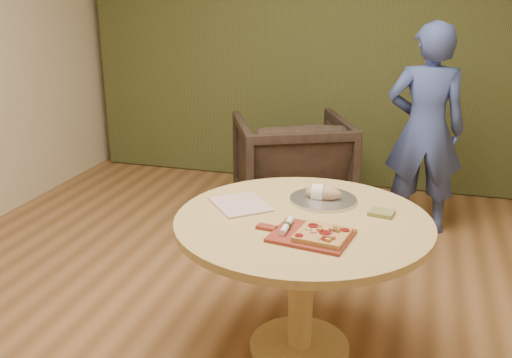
{
  "coord_description": "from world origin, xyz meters",
  "views": [
    {
      "loc": [
        0.8,
        -2.43,
        1.83
      ],
      "look_at": [
        0.01,
        0.25,
        0.88
      ],
      "focal_mm": 40.0,
      "sensor_mm": 36.0,
      "label": 1
    }
  ],
  "objects_px": {
    "pizza_paddle": "(309,235)",
    "cutlery_roll": "(287,226)",
    "serving_tray": "(323,199)",
    "bread_roll": "(322,193)",
    "person_standing": "(425,130)",
    "flatbread_pizza": "(323,234)",
    "pedestal_table": "(302,244)",
    "armchair": "(292,161)"
  },
  "relations": [
    {
      "from": "pizza_paddle",
      "to": "flatbread_pizza",
      "type": "bearing_deg",
      "value": -3.28
    },
    {
      "from": "serving_tray",
      "to": "bread_roll",
      "type": "bearing_deg",
      "value": 180.0
    },
    {
      "from": "pedestal_table",
      "to": "cutlery_roll",
      "type": "bearing_deg",
      "value": -102.31
    },
    {
      "from": "pedestal_table",
      "to": "pizza_paddle",
      "type": "distance_m",
      "value": 0.27
    },
    {
      "from": "person_standing",
      "to": "pizza_paddle",
      "type": "bearing_deg",
      "value": 71.61
    },
    {
      "from": "pedestal_table",
      "to": "pizza_paddle",
      "type": "xyz_separation_m",
      "value": [
        0.07,
        -0.21,
        0.15
      ]
    },
    {
      "from": "pedestal_table",
      "to": "cutlery_roll",
      "type": "relative_size",
      "value": 6.39
    },
    {
      "from": "pedestal_table",
      "to": "serving_tray",
      "type": "bearing_deg",
      "value": 78.56
    },
    {
      "from": "armchair",
      "to": "person_standing",
      "type": "distance_m",
      "value": 1.09
    },
    {
      "from": "pizza_paddle",
      "to": "armchair",
      "type": "relative_size",
      "value": 0.51
    },
    {
      "from": "bread_roll",
      "to": "person_standing",
      "type": "relative_size",
      "value": 0.12
    },
    {
      "from": "flatbread_pizza",
      "to": "cutlery_roll",
      "type": "distance_m",
      "value": 0.18
    },
    {
      "from": "cutlery_roll",
      "to": "serving_tray",
      "type": "height_order",
      "value": "cutlery_roll"
    },
    {
      "from": "pedestal_table",
      "to": "person_standing",
      "type": "height_order",
      "value": "person_standing"
    },
    {
      "from": "pizza_paddle",
      "to": "flatbread_pizza",
      "type": "xyz_separation_m",
      "value": [
        0.07,
        -0.01,
        0.02
      ]
    },
    {
      "from": "pedestal_table",
      "to": "cutlery_roll",
      "type": "distance_m",
      "value": 0.25
    },
    {
      "from": "armchair",
      "to": "pedestal_table",
      "type": "bearing_deg",
      "value": 79.45
    },
    {
      "from": "pizza_paddle",
      "to": "cutlery_roll",
      "type": "height_order",
      "value": "cutlery_roll"
    },
    {
      "from": "cutlery_roll",
      "to": "bread_roll",
      "type": "relative_size",
      "value": 1.03
    },
    {
      "from": "pedestal_table",
      "to": "armchair",
      "type": "bearing_deg",
      "value": 104.44
    },
    {
      "from": "serving_tray",
      "to": "person_standing",
      "type": "bearing_deg",
      "value": 72.24
    },
    {
      "from": "flatbread_pizza",
      "to": "pizza_paddle",
      "type": "bearing_deg",
      "value": 167.84
    },
    {
      "from": "pedestal_table",
      "to": "person_standing",
      "type": "distance_m",
      "value": 1.91
    },
    {
      "from": "bread_roll",
      "to": "armchair",
      "type": "relative_size",
      "value": 0.21
    },
    {
      "from": "serving_tray",
      "to": "armchair",
      "type": "bearing_deg",
      "value": 108.41
    },
    {
      "from": "person_standing",
      "to": "cutlery_roll",
      "type": "bearing_deg",
      "value": 68.46
    },
    {
      "from": "bread_roll",
      "to": "person_standing",
      "type": "bearing_deg",
      "value": 71.95
    },
    {
      "from": "cutlery_roll",
      "to": "serving_tray",
      "type": "bearing_deg",
      "value": 78.48
    },
    {
      "from": "pizza_paddle",
      "to": "person_standing",
      "type": "distance_m",
      "value": 2.09
    },
    {
      "from": "pizza_paddle",
      "to": "armchair",
      "type": "distance_m",
      "value": 2.18
    },
    {
      "from": "cutlery_roll",
      "to": "pedestal_table",
      "type": "bearing_deg",
      "value": 77.97
    },
    {
      "from": "serving_tray",
      "to": "person_standing",
      "type": "xyz_separation_m",
      "value": [
        0.5,
        1.56,
        0.04
      ]
    },
    {
      "from": "pedestal_table",
      "to": "serving_tray",
      "type": "distance_m",
      "value": 0.31
    },
    {
      "from": "pedestal_table",
      "to": "armchair",
      "type": "xyz_separation_m",
      "value": [
        -0.48,
        1.87,
        -0.15
      ]
    },
    {
      "from": "person_standing",
      "to": "armchair",
      "type": "bearing_deg",
      "value": -7.92
    },
    {
      "from": "pizza_paddle",
      "to": "pedestal_table",
      "type": "bearing_deg",
      "value": 117.96
    },
    {
      "from": "cutlery_roll",
      "to": "serving_tray",
      "type": "distance_m",
      "value": 0.45
    },
    {
      "from": "person_standing",
      "to": "bread_roll",
      "type": "bearing_deg",
      "value": 66.88
    },
    {
      "from": "pedestal_table",
      "to": "bread_roll",
      "type": "relative_size",
      "value": 6.56
    },
    {
      "from": "flatbread_pizza",
      "to": "armchair",
      "type": "xyz_separation_m",
      "value": [
        -0.62,
        2.1,
        -0.32
      ]
    },
    {
      "from": "flatbread_pizza",
      "to": "cutlery_roll",
      "type": "relative_size",
      "value": 1.27
    },
    {
      "from": "cutlery_roll",
      "to": "bread_roll",
      "type": "distance_m",
      "value": 0.45
    }
  ]
}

